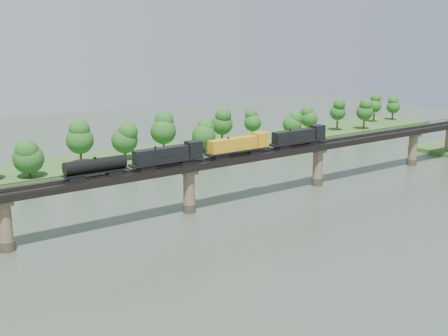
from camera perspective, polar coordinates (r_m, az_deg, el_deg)
ground at (r=105.21m, az=5.17°, el=-8.69°), size 400.00×400.00×0.00m
far_bank at (r=175.43m, az=-13.02°, el=0.47°), size 300.00×24.00×1.60m
bridge at (r=126.45m, az=-3.58°, el=-2.16°), size 236.00×30.00×11.50m
bridge_superstructure at (r=124.86m, az=-3.62°, el=0.64°), size 220.00×4.90×0.75m
far_treeline at (r=166.83m, az=-15.19°, el=2.48°), size 289.06×17.54×13.60m
freight_train at (r=128.32m, az=-0.83°, el=1.94°), size 69.81×2.72×4.81m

